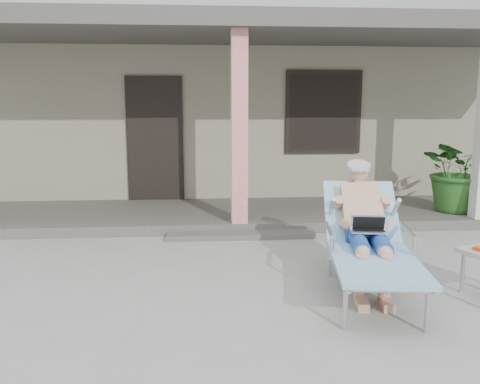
{
  "coord_description": "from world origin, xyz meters",
  "views": [
    {
      "loc": [
        -0.53,
        -4.78,
        1.79
      ],
      "look_at": [
        -0.11,
        0.6,
        0.85
      ],
      "focal_mm": 38.0,
      "sensor_mm": 36.0,
      "label": 1
    }
  ],
  "objects": [
    {
      "name": "ground",
      "position": [
        0.0,
        0.0,
        0.0
      ],
      "size": [
        60.0,
        60.0,
        0.0
      ],
      "primitive_type": "plane",
      "color": "#9E9E99",
      "rests_on": "ground"
    },
    {
      "name": "house",
      "position": [
        0.0,
        6.5,
        1.67
      ],
      "size": [
        10.4,
        5.4,
        3.3
      ],
      "color": "gray",
      "rests_on": "ground"
    },
    {
      "name": "porch_deck",
      "position": [
        0.0,
        3.0,
        0.07
      ],
      "size": [
        10.0,
        2.0,
        0.15
      ],
      "primitive_type": "cube",
      "color": "#605B56",
      "rests_on": "ground"
    },
    {
      "name": "porch_overhang",
      "position": [
        0.0,
        2.95,
        2.79
      ],
      "size": [
        10.0,
        2.3,
        2.85
      ],
      "color": "silver",
      "rests_on": "porch_deck"
    },
    {
      "name": "porch_step",
      "position": [
        0.0,
        1.85,
        0.04
      ],
      "size": [
        2.0,
        0.3,
        0.07
      ],
      "primitive_type": "cube",
      "color": "#605B56",
      "rests_on": "ground"
    },
    {
      "name": "lounger",
      "position": [
        1.07,
        -0.13,
        0.79
      ],
      "size": [
        1.02,
        2.03,
        1.28
      ],
      "rotation": [
        0.0,
        0.0,
        -0.15
      ],
      "color": "#B7B7BC",
      "rests_on": "ground"
    },
    {
      "name": "potted_palm",
      "position": [
        3.42,
        2.66,
        0.81
      ],
      "size": [
        1.39,
        1.27,
        1.32
      ],
      "primitive_type": "imported",
      "rotation": [
        0.0,
        0.0,
        0.22
      ],
      "color": "#26591E",
      "rests_on": "porch_deck"
    }
  ]
}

